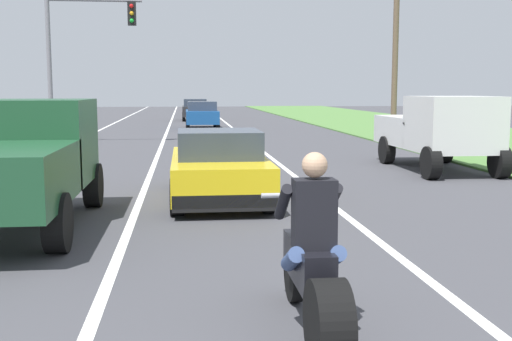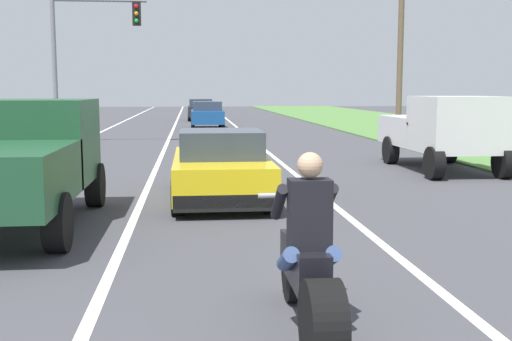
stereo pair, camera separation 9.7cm
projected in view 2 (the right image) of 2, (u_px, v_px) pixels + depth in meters
The scene contains 11 objects.
lane_stripe_left_solid at pixel (55, 154), 21.31m from camera, with size 0.14×120.00×0.01m, color white.
lane_stripe_right_solid at pixel (267, 152), 22.04m from camera, with size 0.14×120.00×0.01m, color white.
lane_stripe_centre_dashed at pixel (163, 153), 21.67m from camera, with size 0.14×120.00×0.01m, color white.
motorcycle_with_rider at pixel (309, 271), 5.46m from camera, with size 0.70×2.21×1.62m.
sports_car_yellow at pixel (221, 168), 12.39m from camera, with size 1.84×4.30×1.37m.
pickup_truck_left_lane_dark_green at pixel (20, 157), 9.79m from camera, with size 2.02×4.80×1.98m.
pickup_truck_right_shoulder_white at pixel (442, 129), 16.84m from camera, with size 2.02×4.80×1.98m.
traffic_light_mast_near at pixel (82, 44), 24.81m from camera, with size 3.71×0.34×6.00m.
utility_pole_roadside at pixel (400, 45), 26.20m from camera, with size 0.24×0.24×7.94m, color brown.
distant_car_far_ahead at pixel (207, 114), 35.27m from camera, with size 1.80×4.00×1.50m.
distant_car_further_ahead at pixel (201, 109), 44.58m from camera, with size 1.80×4.00×1.50m.
Camera 2 is at (-0.83, -1.79, 2.14)m, focal length 44.49 mm.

